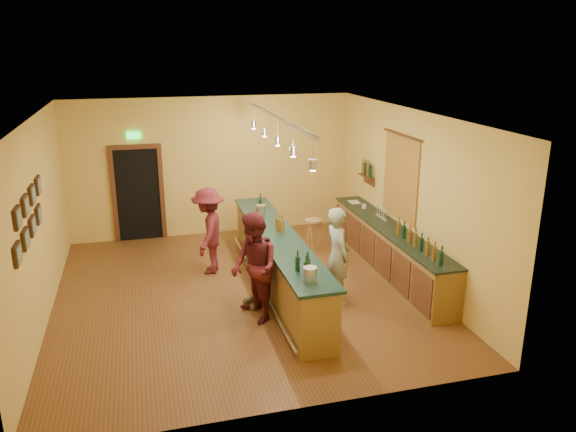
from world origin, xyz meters
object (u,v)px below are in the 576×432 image
object	(u,v)px
customer_a	(254,268)
bar_stool	(313,226)
customer_b	(254,261)
tasting_bar	(278,258)
customer_c	(209,231)
bartender	(337,255)
back_counter	(389,249)

from	to	relation	value
customer_a	bar_stool	bearing A→B (deg)	133.22
customer_a	customer_b	xyz separation A→B (m)	(0.10, 0.50, -0.10)
customer_b	bar_stool	xyz separation A→B (m)	(1.73, 2.18, -0.22)
tasting_bar	customer_c	world-z (taller)	customer_c
customer_a	customer_c	bearing A→B (deg)	179.43
tasting_bar	customer_b	distance (m)	0.80
bartender	customer_b	world-z (taller)	bartender
customer_a	back_counter	bearing A→B (deg)	100.23
tasting_bar	bar_stool	xyz separation A→B (m)	(1.18, 1.64, -0.01)
back_counter	bartender	distance (m)	1.75
bartender	bar_stool	world-z (taller)	bartender
tasting_bar	bartender	distance (m)	1.18
customer_a	bar_stool	xyz separation A→B (m)	(1.83, 2.68, -0.31)
back_counter	bartender	size ratio (longest dim) A/B	2.65
customer_c	bar_stool	world-z (taller)	customer_c
bartender	customer_a	world-z (taller)	customer_a
customer_a	customer_b	world-z (taller)	customer_a
tasting_bar	back_counter	bearing A→B (deg)	4.54
customer_b	bar_stool	bearing A→B (deg)	121.80
back_counter	bartender	bearing A→B (deg)	-146.51
tasting_bar	customer_b	size ratio (longest dim) A/B	3.15
bar_stool	customer_b	bearing A→B (deg)	-128.44
customer_a	customer_c	size ratio (longest dim) A/B	1.06
tasting_bar	bar_stool	size ratio (longest dim) A/B	6.92
tasting_bar	bartender	bearing A→B (deg)	-41.49
customer_b	bartender	bearing A→B (deg)	61.52
customer_b	tasting_bar	bearing A→B (deg)	115.03
tasting_bar	customer_c	bearing A→B (deg)	134.33
back_counter	customer_c	world-z (taller)	customer_c
back_counter	bar_stool	xyz separation A→B (m)	(-1.10, 1.45, 0.11)
bartender	customer_c	xyz separation A→B (m)	(-1.97, 1.89, -0.01)
back_counter	customer_b	bearing A→B (deg)	-165.62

